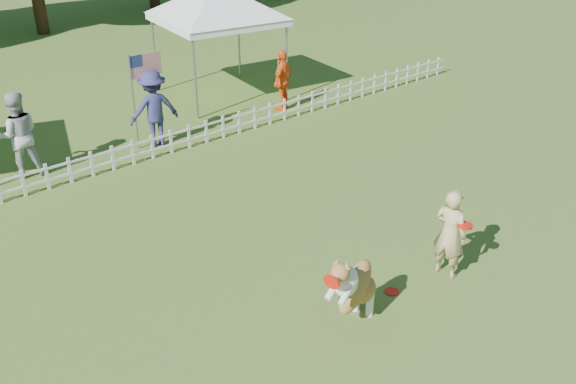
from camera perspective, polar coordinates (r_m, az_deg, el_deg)
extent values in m
plane|color=#446620|center=(10.36, 6.27, -9.68)|extent=(120.00, 120.00, 0.00)
imported|color=tan|center=(10.85, 14.19, -3.59)|extent=(0.46, 0.62, 1.57)
cylinder|color=red|center=(10.64, 9.21, -8.73)|extent=(0.27, 0.27, 0.02)
imported|color=#A8A9AE|center=(15.11, -22.86, 4.70)|extent=(1.07, 0.92, 1.91)
imported|color=navy|center=(15.89, -11.84, 7.27)|extent=(1.31, 0.88, 1.87)
imported|color=orange|center=(18.04, -0.49, 9.91)|extent=(1.06, 0.80, 1.68)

